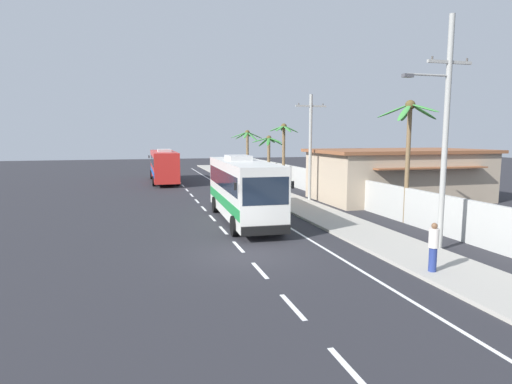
# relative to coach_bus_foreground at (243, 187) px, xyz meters

# --- Properties ---
(ground_plane) EXTENTS (160.00, 160.00, 0.00)m
(ground_plane) POSITION_rel_coach_bus_foreground_xyz_m (-1.61, -7.25, -1.99)
(ground_plane) COLOR #28282D
(sidewalk_kerb) EXTENTS (3.20, 90.00, 0.14)m
(sidewalk_kerb) POSITION_rel_coach_bus_foreground_xyz_m (5.19, 2.75, -1.92)
(sidewalk_kerb) COLOR #A8A399
(sidewalk_kerb) RESTS_ON ground
(lane_markings) EXTENTS (3.81, 71.00, 0.01)m
(lane_markings) POSITION_rel_coach_bus_foreground_xyz_m (0.60, 7.31, -1.99)
(lane_markings) COLOR white
(lane_markings) RESTS_ON ground
(boundary_wall) EXTENTS (0.24, 60.00, 2.05)m
(boundary_wall) POSITION_rel_coach_bus_foreground_xyz_m (8.99, 6.75, -0.97)
(boundary_wall) COLOR #B2B2AD
(boundary_wall) RESTS_ON ground
(coach_bus_foreground) EXTENTS (3.11, 10.96, 3.84)m
(coach_bus_foreground) POSITION_rel_coach_bus_foreground_xyz_m (0.00, 0.00, 0.00)
(coach_bus_foreground) COLOR silver
(coach_bus_foreground) RESTS_ON ground
(coach_bus_far_lane) EXTENTS (2.94, 11.71, 3.65)m
(coach_bus_far_lane) POSITION_rel_coach_bus_foreground_xyz_m (-3.27, 23.02, -0.09)
(coach_bus_far_lane) COLOR red
(coach_bus_far_lane) RESTS_ON ground
(motorcycle_beside_bus) EXTENTS (0.56, 1.96, 1.61)m
(motorcycle_beside_bus) POSITION_rel_coach_bus_foreground_xyz_m (2.12, 8.59, -1.34)
(motorcycle_beside_bus) COLOR black
(motorcycle_beside_bus) RESTS_ON ground
(pedestrian_near_kerb) EXTENTS (0.36, 0.36, 1.79)m
(pedestrian_near_kerb) POSITION_rel_coach_bus_foreground_xyz_m (4.27, -11.58, -0.92)
(pedestrian_near_kerb) COLOR navy
(pedestrian_near_kerb) RESTS_ON sidewalk_kerb
(utility_pole_nearest) EXTENTS (3.28, 0.24, 10.02)m
(utility_pole_nearest) POSITION_rel_coach_bus_foreground_xyz_m (6.78, -8.71, 3.30)
(utility_pole_nearest) COLOR #9E9E99
(utility_pole_nearest) RESTS_ON ground
(utility_pole_mid) EXTENTS (2.43, 0.24, 8.10)m
(utility_pole_mid) POSITION_rel_coach_bus_foreground_xyz_m (6.70, 5.88, 2.29)
(utility_pole_mid) COLOR #9E9E99
(utility_pole_mid) RESTS_ON ground
(palm_nearest) EXTENTS (3.90, 3.68, 5.09)m
(palm_nearest) POSITION_rel_coach_bus_foreground_xyz_m (7.88, 20.33, 1.66)
(palm_nearest) COLOR brown
(palm_nearest) RESTS_ON ground
(palm_second) EXTENTS (2.81, 3.05, 6.25)m
(palm_second) POSITION_rel_coach_bus_foreground_xyz_m (7.93, 15.64, 2.41)
(palm_second) COLOR brown
(palm_second) RESTS_ON ground
(palm_third) EXTENTS (3.31, 3.55, 7.02)m
(palm_third) POSITION_rel_coach_bus_foreground_xyz_m (8.99, -3.08, 3.18)
(palm_third) COLOR brown
(palm_third) RESTS_ON ground
(palm_fourth) EXTENTS (4.14, 3.96, 5.75)m
(palm_fourth) POSITION_rel_coach_bus_foreground_xyz_m (7.08, 26.85, 2.14)
(palm_fourth) COLOR brown
(palm_fourth) RESTS_ON ground
(roadside_building) EXTENTS (13.31, 8.31, 3.98)m
(roadside_building) POSITION_rel_coach_bus_foreground_xyz_m (13.79, 5.01, 0.01)
(roadside_building) COLOR tan
(roadside_building) RESTS_ON ground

